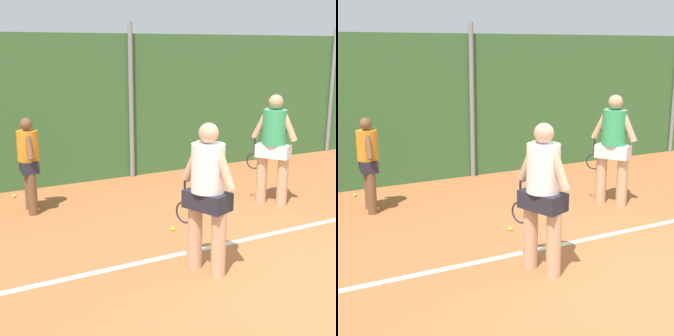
% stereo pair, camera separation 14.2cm
% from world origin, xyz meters
% --- Properties ---
extents(ground_plane, '(30.21, 30.21, 0.00)m').
position_xyz_m(ground_plane, '(0.00, 1.75, 0.00)').
color(ground_plane, '#B76638').
extents(hedge_fence_backdrop, '(19.63, 0.25, 2.97)m').
position_xyz_m(hedge_fence_backdrop, '(0.00, 5.94, 1.48)').
color(hedge_fence_backdrop, '#386633').
rests_on(hedge_fence_backdrop, ground_plane).
extents(fence_post_center, '(0.10, 0.10, 3.19)m').
position_xyz_m(fence_post_center, '(0.00, 5.77, 1.60)').
color(fence_post_center, gray).
rests_on(fence_post_center, ground_plane).
extents(court_baseline_paint, '(14.35, 0.10, 0.01)m').
position_xyz_m(court_baseline_paint, '(0.00, 1.76, 0.00)').
color(court_baseline_paint, white).
rests_on(court_baseline_paint, ground_plane).
extents(player_foreground_near, '(0.48, 0.79, 1.86)m').
position_xyz_m(player_foreground_near, '(-1.04, 1.16, 1.04)').
color(player_foreground_near, tan).
rests_on(player_foreground_near, ground_plane).
extents(player_midcourt, '(0.60, 0.71, 1.93)m').
position_xyz_m(player_midcourt, '(1.42, 2.91, 1.08)').
color(player_midcourt, tan).
rests_on(player_midcourt, ground_plane).
extents(player_backcourt_far, '(0.34, 0.67, 1.60)m').
position_xyz_m(player_backcourt_far, '(-2.43, 4.44, 0.90)').
color(player_backcourt_far, brown).
rests_on(player_backcourt_far, ground_plane).
extents(tennis_ball_1, '(0.07, 0.07, 0.07)m').
position_xyz_m(tennis_ball_1, '(-0.75, 2.56, 0.03)').
color(tennis_ball_1, '#CCDB33').
rests_on(tennis_ball_1, ground_plane).
extents(tennis_ball_2, '(0.07, 0.07, 0.07)m').
position_xyz_m(tennis_ball_2, '(-2.55, 5.39, 0.03)').
color(tennis_ball_2, '#CCDB33').
rests_on(tennis_ball_2, ground_plane).
extents(tennis_ball_3, '(0.07, 0.07, 0.07)m').
position_xyz_m(tennis_ball_3, '(2.81, 4.84, 0.03)').
color(tennis_ball_3, '#CCDB33').
rests_on(tennis_ball_3, ground_plane).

